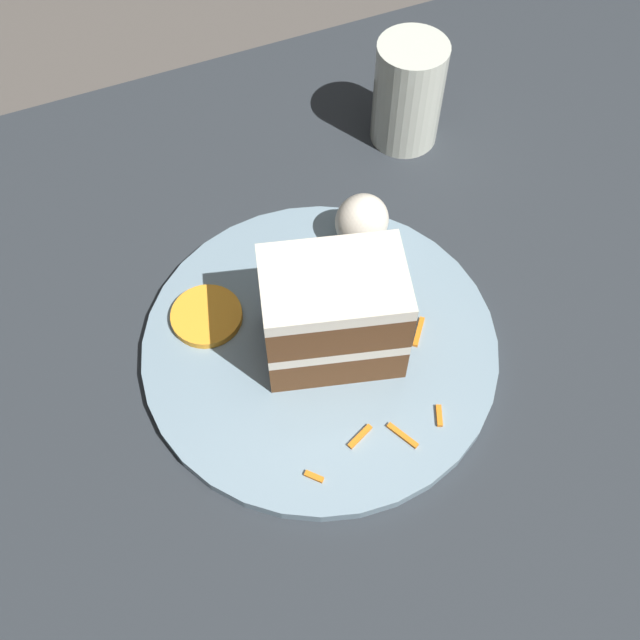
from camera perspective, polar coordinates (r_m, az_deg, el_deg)
ground_plane at (r=0.60m, az=-2.76°, el=-9.40°), size 6.00×6.00×0.00m
dining_table at (r=0.58m, az=-2.82°, el=-8.74°), size 1.21×0.84×0.03m
plate at (r=0.59m, az=0.00°, el=-1.95°), size 0.28×0.28×0.01m
cake_slice at (r=0.55m, az=1.02°, el=0.51°), size 0.12×0.10×0.09m
cream_dollop at (r=0.63m, az=3.20°, el=7.53°), size 0.05×0.04×0.05m
orange_garnish at (r=0.60m, az=-8.64°, el=0.31°), size 0.06×0.06×0.01m
carrot_shreds_scatter at (r=0.57m, az=5.62°, el=-5.42°), size 0.14×0.14×0.00m
drinking_glass at (r=0.72m, az=6.67°, el=16.35°), size 0.06×0.06×0.10m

